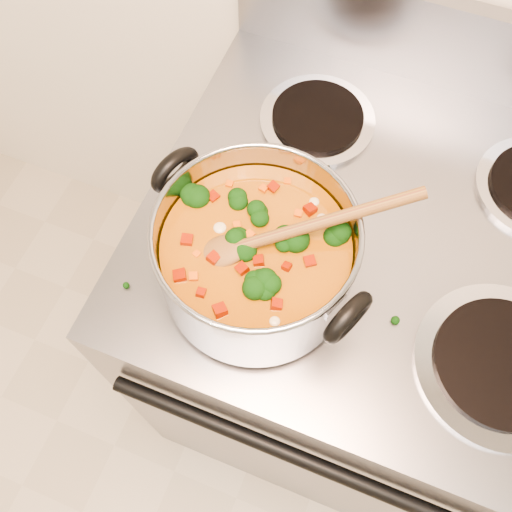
{
  "coord_description": "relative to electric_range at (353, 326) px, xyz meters",
  "views": [
    {
      "loc": [
        -0.11,
        0.69,
        1.69
      ],
      "look_at": [
        -0.23,
        1.0,
        1.01
      ],
      "focal_mm": 40.0,
      "sensor_mm": 36.0,
      "label": 1
    }
  ],
  "objects": [
    {
      "name": "wooden_spoon",
      "position": [
        -0.15,
        -0.15,
        0.59
      ],
      "size": [
        0.27,
        0.18,
        0.1
      ],
      "rotation": [
        0.0,
        0.0,
        0.56
      ],
      "color": "brown",
      "rests_on": "stockpot"
    },
    {
      "name": "electric_range",
      "position": [
        0.0,
        0.0,
        0.0
      ],
      "size": [
        0.78,
        0.7,
        1.08
      ],
      "color": "gray",
      "rests_on": "ground"
    },
    {
      "name": "cooktop_crumbs",
      "position": [
        -0.29,
        -0.14,
        0.46
      ],
      "size": [
        0.12,
        0.34,
        0.01
      ],
      "color": "black",
      "rests_on": "electric_range"
    },
    {
      "name": "stockpot",
      "position": [
        -0.17,
        -0.16,
        0.54
      ],
      "size": [
        0.33,
        0.27,
        0.16
      ],
      "rotation": [
        0.0,
        0.0,
        -0.39
      ],
      "color": "#96959D",
      "rests_on": "electric_range"
    }
  ]
}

